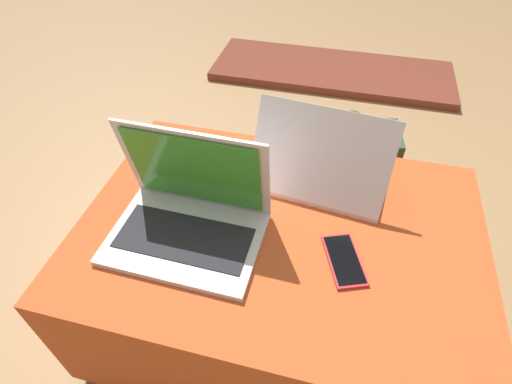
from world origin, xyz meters
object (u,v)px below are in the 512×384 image
at_px(cell_phone, 344,260).
at_px(backpack, 339,177).
at_px(laptop_near, 189,215).
at_px(laptop_far, 321,169).

height_order(cell_phone, backpack, backpack).
relative_size(laptop_near, backpack, 0.73).
height_order(laptop_near, backpack, laptop_near).
xyz_separation_m(laptop_near, cell_phone, (0.37, -0.00, -0.05)).
distance_m(laptop_far, backpack, 0.41).
distance_m(laptop_near, laptop_far, 0.37).
bearing_deg(cell_phone, laptop_far, -91.59).
relative_size(laptop_near, laptop_far, 0.97).
bearing_deg(backpack, laptop_far, 70.06).
bearing_deg(cell_phone, backpack, -108.16).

